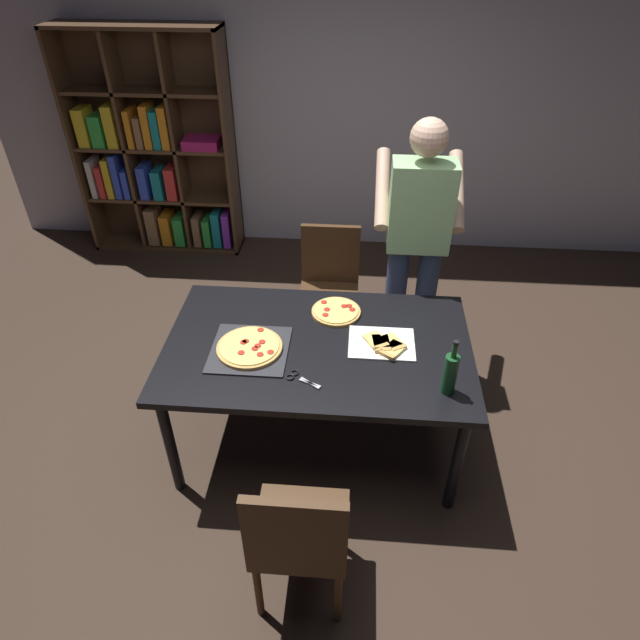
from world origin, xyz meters
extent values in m
plane|color=#38281E|center=(0.00, 0.00, 0.00)|extent=(12.00, 12.00, 0.00)
cube|color=#BCB7C6|center=(0.00, 2.60, 1.40)|extent=(6.40, 0.10, 2.80)
cube|color=black|center=(0.00, 0.00, 0.73)|extent=(1.68, 1.04, 0.04)
cylinder|color=black|center=(-0.76, -0.44, 0.35)|extent=(0.06, 0.06, 0.71)
cylinder|color=black|center=(0.76, -0.44, 0.35)|extent=(0.06, 0.06, 0.71)
cylinder|color=black|center=(-0.76, 0.44, 0.35)|extent=(0.06, 0.06, 0.71)
cylinder|color=black|center=(0.76, 0.44, 0.35)|extent=(0.06, 0.06, 0.71)
cube|color=#472D19|center=(0.00, -0.92, 0.43)|extent=(0.42, 0.42, 0.04)
cube|color=#472D19|center=(0.00, -1.11, 0.68)|extent=(0.42, 0.04, 0.45)
cylinder|color=#472D19|center=(0.18, -0.74, 0.21)|extent=(0.04, 0.04, 0.41)
cylinder|color=#472D19|center=(-0.18, -0.74, 0.21)|extent=(0.04, 0.04, 0.41)
cylinder|color=#472D19|center=(0.18, -1.10, 0.21)|extent=(0.04, 0.04, 0.41)
cylinder|color=#472D19|center=(-0.18, -1.10, 0.21)|extent=(0.04, 0.04, 0.41)
cube|color=#472D19|center=(0.00, 0.92, 0.43)|extent=(0.42, 0.42, 0.04)
cube|color=#472D19|center=(0.00, 1.11, 0.68)|extent=(0.42, 0.04, 0.45)
cylinder|color=#472D19|center=(-0.18, 0.74, 0.21)|extent=(0.04, 0.04, 0.41)
cylinder|color=#472D19|center=(0.18, 0.74, 0.21)|extent=(0.04, 0.04, 0.41)
cylinder|color=#472D19|center=(-0.18, 1.10, 0.21)|extent=(0.04, 0.04, 0.41)
cylinder|color=#472D19|center=(0.18, 1.10, 0.21)|extent=(0.04, 0.04, 0.41)
cube|color=#513823|center=(-2.34, 2.35, 0.97)|extent=(0.03, 0.35, 1.95)
cube|color=#513823|center=(-0.97, 2.35, 0.97)|extent=(0.03, 0.35, 1.95)
cube|color=#513823|center=(-1.65, 2.35, 1.94)|extent=(1.40, 0.35, 0.03)
cube|color=#513823|center=(-1.65, 2.35, 0.01)|extent=(1.40, 0.35, 0.03)
cube|color=#513823|center=(-1.65, 2.51, 0.97)|extent=(1.40, 0.03, 1.95)
cube|color=#513823|center=(-1.65, 2.35, 0.50)|extent=(1.34, 0.29, 0.03)
cube|color=#513823|center=(-1.65, 2.35, 0.97)|extent=(1.34, 0.29, 0.03)
cube|color=#513823|center=(-1.65, 2.35, 1.45)|extent=(1.34, 0.29, 0.03)
cube|color=#513823|center=(-1.87, 2.35, 0.97)|extent=(0.03, 0.29, 1.89)
cube|color=#513823|center=(-1.43, 2.35, 0.97)|extent=(0.03, 0.29, 1.89)
cube|color=olive|center=(-1.78, 2.33, 0.22)|extent=(0.10, 0.22, 0.36)
cube|color=orange|center=(-1.65, 2.33, 0.19)|extent=(0.09, 0.22, 0.30)
cube|color=green|center=(-1.52, 2.33, 0.18)|extent=(0.09, 0.22, 0.28)
cube|color=olive|center=(-1.35, 2.33, 0.19)|extent=(0.07, 0.22, 0.29)
cube|color=green|center=(-1.25, 2.33, 0.18)|extent=(0.07, 0.22, 0.27)
cube|color=teal|center=(-1.16, 2.33, 0.22)|extent=(0.08, 0.22, 0.35)
cube|color=purple|center=(-1.06, 2.33, 0.21)|extent=(0.07, 0.22, 0.34)
cube|color=silver|center=(-2.25, 2.33, 0.69)|extent=(0.05, 0.22, 0.34)
cube|color=red|center=(-2.17, 2.33, 0.66)|extent=(0.05, 0.22, 0.29)
cube|color=yellow|center=(-2.10, 2.33, 0.70)|extent=(0.06, 0.22, 0.36)
cube|color=blue|center=(-2.02, 2.33, 0.72)|extent=(0.06, 0.22, 0.40)
cube|color=blue|center=(-1.94, 2.33, 0.65)|extent=(0.05, 0.22, 0.26)
cube|color=blue|center=(-1.78, 2.33, 0.67)|extent=(0.08, 0.22, 0.30)
cube|color=teal|center=(-1.65, 2.33, 0.65)|extent=(0.09, 0.22, 0.27)
cube|color=red|center=(-1.52, 2.33, 0.66)|extent=(0.09, 0.22, 0.29)
cube|color=yellow|center=(-2.23, 2.33, 1.15)|extent=(0.10, 0.22, 0.32)
cube|color=green|center=(-2.10, 2.33, 1.12)|extent=(0.10, 0.22, 0.27)
cube|color=yellow|center=(-1.97, 2.33, 1.17)|extent=(0.09, 0.22, 0.35)
cube|color=orange|center=(-1.80, 2.33, 1.15)|extent=(0.05, 0.22, 0.32)
cube|color=olive|center=(-1.73, 2.33, 1.12)|extent=(0.06, 0.22, 0.26)
cube|color=orange|center=(-1.65, 2.33, 1.17)|extent=(0.06, 0.22, 0.36)
cube|color=teal|center=(-1.57, 2.33, 1.15)|extent=(0.07, 0.22, 0.32)
cube|color=orange|center=(-1.50, 2.33, 1.17)|extent=(0.07, 0.22, 0.35)
cube|color=#B21E66|center=(-1.20, 2.33, 1.03)|extent=(0.31, 0.25, 0.08)
cylinder|color=#38476B|center=(0.66, 0.77, 0.47)|extent=(0.14, 0.14, 0.95)
cylinder|color=#38476B|center=(0.46, 0.77, 0.47)|extent=(0.14, 0.14, 0.95)
cube|color=#99CC8C|center=(0.56, 0.77, 1.23)|extent=(0.38, 0.22, 0.55)
sphere|color=#E0B293|center=(0.56, 0.77, 1.64)|extent=(0.22, 0.22, 0.22)
cylinder|color=#E0B293|center=(0.79, 0.95, 1.25)|extent=(0.09, 0.50, 0.39)
cylinder|color=#E0B293|center=(0.33, 0.95, 1.25)|extent=(0.09, 0.50, 0.39)
cube|color=#2D2D33|center=(-0.36, -0.08, 0.76)|extent=(0.42, 0.42, 0.01)
cylinder|color=tan|center=(-0.36, -0.08, 0.77)|extent=(0.36, 0.36, 0.02)
cylinder|color=#EACC6B|center=(-0.36, -0.08, 0.78)|extent=(0.32, 0.32, 0.01)
cylinder|color=#B22819|center=(-0.29, -0.16, 0.79)|extent=(0.04, 0.04, 0.00)
cylinder|color=#B22819|center=(-0.40, -0.06, 0.79)|extent=(0.04, 0.04, 0.00)
cylinder|color=#B22819|center=(-0.24, -0.13, 0.79)|extent=(0.04, 0.04, 0.00)
cylinder|color=#B22819|center=(-0.32, 0.05, 0.79)|extent=(0.04, 0.04, 0.00)
cylinder|color=#B22819|center=(-0.39, -0.05, 0.79)|extent=(0.04, 0.04, 0.00)
cylinder|color=#B22819|center=(-0.30, -0.05, 0.79)|extent=(0.04, 0.04, 0.00)
cylinder|color=#B22819|center=(-0.32, -0.09, 0.79)|extent=(0.04, 0.04, 0.00)
cylinder|color=#B22819|center=(-0.33, -0.11, 0.79)|extent=(0.04, 0.04, 0.00)
cylinder|color=#B22819|center=(-0.39, -0.15, 0.79)|extent=(0.04, 0.04, 0.00)
cube|color=white|center=(0.35, 0.03, 0.76)|extent=(0.36, 0.28, 0.01)
cube|color=#EACC6B|center=(0.41, 0.02, 0.77)|extent=(0.15, 0.17, 0.02)
cube|color=tan|center=(0.44, -0.03, 0.77)|extent=(0.09, 0.07, 0.02)
cube|color=#EACC6B|center=(0.35, 0.01, 0.77)|extent=(0.11, 0.15, 0.02)
cube|color=tan|center=(0.35, -0.05, 0.77)|extent=(0.09, 0.04, 0.02)
cube|color=#EACC6B|center=(0.31, 0.03, 0.77)|extent=(0.15, 0.17, 0.02)
cube|color=tan|center=(0.34, -0.03, 0.77)|extent=(0.09, 0.07, 0.02)
cube|color=#EACC6B|center=(0.41, -0.04, 0.77)|extent=(0.15, 0.17, 0.02)
cube|color=tan|center=(0.37, -0.09, 0.77)|extent=(0.09, 0.07, 0.02)
cylinder|color=#194723|center=(0.67, -0.31, 0.86)|extent=(0.07, 0.07, 0.22)
cylinder|color=#194723|center=(0.67, -0.31, 1.01)|extent=(0.03, 0.03, 0.08)
cylinder|color=black|center=(0.67, -0.31, 1.06)|extent=(0.03, 0.03, 0.02)
cube|color=silver|center=(-0.01, -0.32, 0.76)|extent=(0.12, 0.06, 0.01)
cube|color=silver|center=(-0.01, -0.32, 0.76)|extent=(0.10, 0.08, 0.01)
torus|color=black|center=(-0.10, -0.25, 0.76)|extent=(0.06, 0.06, 0.01)
torus|color=black|center=(-0.12, -0.28, 0.76)|extent=(0.06, 0.06, 0.01)
cylinder|color=tan|center=(0.08, 0.29, 0.76)|extent=(0.29, 0.29, 0.02)
cylinder|color=#EACC6B|center=(0.08, 0.29, 0.77)|extent=(0.26, 0.26, 0.01)
cylinder|color=#B22819|center=(0.13, 0.33, 0.78)|extent=(0.04, 0.04, 0.00)
cylinder|color=#B22819|center=(0.02, 0.23, 0.78)|extent=(0.04, 0.04, 0.00)
cylinder|color=#B22819|center=(0.16, 0.33, 0.78)|extent=(0.04, 0.04, 0.00)
cylinder|color=#B22819|center=(0.03, 0.29, 0.78)|extent=(0.04, 0.04, 0.00)
cylinder|color=#B22819|center=(0.18, 0.30, 0.78)|extent=(0.04, 0.04, 0.00)
cylinder|color=#B22819|center=(0.01, 0.36, 0.78)|extent=(0.04, 0.04, 0.00)
camera|label=1|loc=(0.19, -2.30, 2.65)|focal=30.56mm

